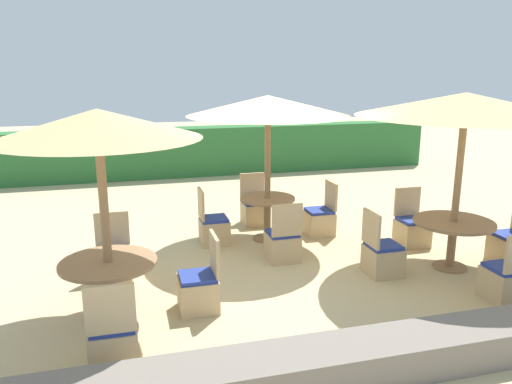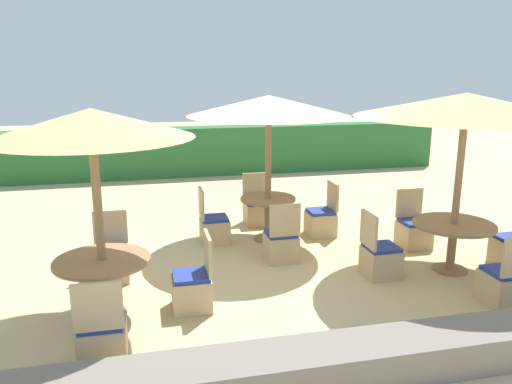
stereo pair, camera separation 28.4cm
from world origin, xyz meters
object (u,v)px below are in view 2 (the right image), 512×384
object	(u,v)px
patio_chair_front_right_south	(504,284)
patio_chair_center_south	(281,244)
patio_chair_center_north	(257,210)
round_table_front_right	(453,233)
patio_chair_front_left_east	(193,288)
parasol_front_left	(91,125)
round_table_center	(268,208)
parasol_front_right	(466,106)
patio_chair_front_right_west	(380,258)
patio_chair_center_west	(214,228)
parasol_center	(269,106)
patio_chair_front_right_north	(413,231)
round_table_front_left	(103,271)
patio_chair_front_left_south	(102,338)
patio_chair_center_east	(321,220)
patio_chair_front_left_north	(112,261)

from	to	relation	value
patio_chair_front_right_south	patio_chair_center_south	distance (m)	3.03
patio_chair_center_north	round_table_front_right	bearing A→B (deg)	128.47
patio_chair_center_south	patio_chair_front_right_south	bearing A→B (deg)	-41.36
patio_chair_front_left_east	patio_chair_center_south	distance (m)	1.92
parasol_front_left	round_table_center	bearing A→B (deg)	40.80
parasol_front_right	patio_chair_center_north	xyz separation A→B (m)	(-2.20, 2.77, -2.09)
patio_chair_front_right_south	patio_chair_front_right_west	bearing A→B (deg)	133.74
parasol_front_left	round_table_front_right	bearing A→B (deg)	3.42
round_table_front_right	parasol_front_left	bearing A→B (deg)	-176.58
patio_chair_front_left_east	round_table_center	xyz separation A→B (m)	(1.50, 2.22, 0.28)
round_table_center	patio_chair_center_west	distance (m)	0.96
patio_chair_front_right_south	round_table_front_right	bearing A→B (deg)	90.32
parasol_center	patio_chair_center_west	distance (m)	2.18
patio_chair_front_right_north	patio_chair_front_left_east	distance (m)	3.95
patio_chair_front_right_south	patio_chair_front_left_east	size ratio (longest dim) A/B	1.00
patio_chair_center_south	patio_chair_front_right_north	bearing A→B (deg)	2.56
patio_chair_front_right_north	round_table_front_right	bearing A→B (deg)	90.46
patio_chair_front_right_west	round_table_front_left	xyz separation A→B (m)	(-3.66, -0.34, 0.30)
parasol_front_left	patio_chair_center_north	distance (m)	4.44
patio_chair_front_left_east	patio_chair_front_left_south	world-z (taller)	same
round_table_front_left	patio_chair_front_right_west	bearing A→B (deg)	5.24
round_table_center	patio_chair_front_left_east	bearing A→B (deg)	-123.99
patio_chair_front_left_east	patio_chair_front_right_west	bearing A→B (deg)	-81.75
patio_chair_center_east	round_table_front_right	bearing A→B (deg)	-146.72
parasol_front_right	round_table_front_right	xyz separation A→B (m)	(-0.00, 0.00, -1.78)
parasol_front_right	round_table_center	world-z (taller)	parasol_front_right
patio_chair_front_left_east	parasol_center	world-z (taller)	parasol_center
parasol_center	patio_chair_center_east	distance (m)	2.20
patio_chair_front_left_east	round_table_center	bearing A→B (deg)	-33.99
patio_chair_center_east	patio_chair_front_left_south	bearing A→B (deg)	132.62
parasol_front_left	round_table_front_left	xyz separation A→B (m)	(0.00, 0.00, -1.68)
patio_chair_center_west	patio_chair_center_north	xyz separation A→B (m)	(0.94, 0.85, 0.00)
parasol_center	patio_chair_center_east	world-z (taller)	parasol_center
round_table_front_right	patio_chair_center_south	distance (m)	2.46
parasol_center	patio_chair_center_east	xyz separation A→B (m)	(0.97, 0.02, -1.98)
parasol_front_right	round_table_front_right	distance (m)	1.78
patio_chair_front_left_east	patio_chair_front_left_north	distance (m)	1.50
patio_chair_center_west	patio_chair_front_left_north	bearing A→B (deg)	-54.18
round_table_front_right	patio_chair_front_right_north	xyz separation A→B (m)	(-0.01, 1.02, -0.31)
round_table_front_left	patio_chair_center_west	bearing A→B (deg)	54.01
patio_chair_center_south	round_table_center	bearing A→B (deg)	87.40
parasol_front_left	patio_chair_center_south	size ratio (longest dim) A/B	2.60
patio_chair_front_right_south	round_table_front_left	distance (m)	4.83
patio_chair_front_right_north	patio_chair_center_east	distance (m)	1.54
round_table_front_right	parasol_center	world-z (taller)	parasol_center
patio_chair_front_left_north	patio_chair_center_south	distance (m)	2.45
round_table_front_left	patio_chair_front_left_south	distance (m)	1.03
patio_chair_front_right_north	parasol_center	world-z (taller)	parasol_center
patio_chair_front_right_west	round_table_front_left	world-z (taller)	patio_chair_front_right_west
parasol_front_right	patio_chair_center_west	distance (m)	4.23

